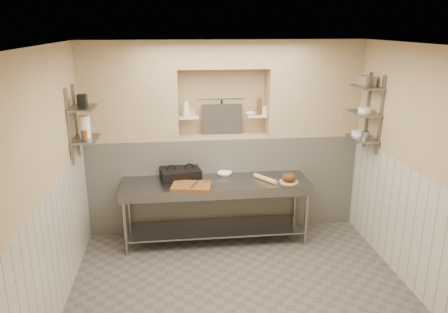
{
  "coord_description": "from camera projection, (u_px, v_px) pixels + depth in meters",
  "views": [
    {
      "loc": [
        -0.71,
        -4.49,
        3.0
      ],
      "look_at": [
        -0.08,
        0.9,
        1.35
      ],
      "focal_mm": 35.0,
      "sensor_mm": 36.0,
      "label": 1
    }
  ],
  "objects": [
    {
      "name": "bottle_soap",
      "position": [
        186.0,
        107.0,
        6.27
      ],
      "size": [
        0.11,
        0.11,
        0.28
      ],
      "primitive_type": "imported",
      "rotation": [
        0.0,
        0.0,
        -0.03
      ],
      "color": "white",
      "rests_on": "alcove_shelf_left"
    },
    {
      "name": "basket_right",
      "position": [
        366.0,
        81.0,
        5.78
      ],
      "size": [
        0.21,
        0.24,
        0.13
      ],
      "primitive_type": "cube",
      "rotation": [
        0.0,
        0.0,
        0.2
      ],
      "color": "gray",
      "rests_on": "wall_shelf_right_upper"
    },
    {
      "name": "hanging_steel",
      "position": [
        222.0,
        109.0,
        6.5
      ],
      "size": [
        0.02,
        0.02,
        0.3
      ],
      "primitive_type": "cylinder",
      "color": "black",
      "rests_on": "utensil_rail"
    },
    {
      "name": "jar_alcove",
      "position": [
        192.0,
        112.0,
        6.34
      ],
      "size": [
        0.08,
        0.08,
        0.12
      ],
      "primitive_type": "cube",
      "color": "tan",
      "rests_on": "alcove_shelf_left"
    },
    {
      "name": "bowl_right_mid",
      "position": [
        365.0,
        110.0,
        5.86
      ],
      "size": [
        0.17,
        0.17,
        0.06
      ],
      "primitive_type": "cylinder",
      "color": "white",
      "rests_on": "wall_shelf_right_mid"
    },
    {
      "name": "condiment_c",
      "position": [
        265.0,
        110.0,
        6.44
      ],
      "size": [
        0.08,
        0.08,
        0.13
      ],
      "primitive_type": "cylinder",
      "color": "white",
      "rests_on": "alcove_shelf_right"
    },
    {
      "name": "backwall_lower",
      "position": [
        223.0,
        181.0,
        6.67
      ],
      "size": [
        4.0,
        0.4,
        1.4
      ],
      "primitive_type": "cube",
      "color": "silver",
      "rests_on": "floor"
    },
    {
      "name": "wall_shelf_right_mid",
      "position": [
        364.0,
        113.0,
        5.88
      ],
      "size": [
        0.3,
        0.5,
        0.02
      ],
      "primitive_type": "cube",
      "color": "slate",
      "rests_on": "wall_right"
    },
    {
      "name": "alcove_shelf_left",
      "position": [
        189.0,
        118.0,
        6.33
      ],
      "size": [
        0.28,
        0.16,
        0.02
      ],
      "primitive_type": "cube",
      "color": "white",
      "rests_on": "backwall_lower"
    },
    {
      "name": "wall_shelf_right_lower",
      "position": [
        362.0,
        138.0,
        5.98
      ],
      "size": [
        0.3,
        0.5,
        0.02
      ],
      "primitive_type": "cube",
      "color": "slate",
      "rests_on": "wall_right"
    },
    {
      "name": "wall_right",
      "position": [
        416.0,
        169.0,
        5.03
      ],
      "size": [
        0.1,
        3.9,
        2.8
      ],
      "primitive_type": "cube",
      "color": "tan",
      "rests_on": "ground"
    },
    {
      "name": "condiment_a",
      "position": [
        259.0,
        108.0,
        6.42
      ],
      "size": [
        0.05,
        0.05,
        0.2
      ],
      "primitive_type": "cylinder",
      "color": "brown",
      "rests_on": "alcove_shelf_right"
    },
    {
      "name": "bowl_right",
      "position": [
        359.0,
        133.0,
        6.07
      ],
      "size": [
        0.2,
        0.2,
        0.06
      ],
      "primitive_type": "cylinder",
      "color": "white",
      "rests_on": "wall_shelf_right_lower"
    },
    {
      "name": "shelf_rail_left_b",
      "position": [
        69.0,
        127.0,
        5.28
      ],
      "size": [
        0.03,
        0.03,
        0.95
      ],
      "primitive_type": "cube",
      "color": "slate",
      "rests_on": "wall_left"
    },
    {
      "name": "wall_front",
      "position": [
        287.0,
        274.0,
        2.9
      ],
      "size": [
        4.0,
        0.1,
        2.8
      ],
      "primitive_type": "cube",
      "color": "tan",
      "rests_on": "ground"
    },
    {
      "name": "wall_left",
      "position": [
        48.0,
        183.0,
        4.58
      ],
      "size": [
        0.1,
        3.9,
        2.8
      ],
      "primitive_type": "cube",
      "color": "tan",
      "rests_on": "ground"
    },
    {
      "name": "jar_left",
      "position": [
        84.0,
        135.0,
        5.48
      ],
      "size": [
        0.07,
        0.07,
        0.11
      ],
      "primitive_type": "cylinder",
      "color": "brown",
      "rests_on": "wall_shelf_left_lower"
    },
    {
      "name": "floor",
      "position": [
        240.0,
        290.0,
        5.23
      ],
      "size": [
        4.0,
        3.9,
        0.1
      ],
      "primitive_type": "cube",
      "color": "#494541",
      "rests_on": "ground"
    },
    {
      "name": "condiment_b",
      "position": [
        259.0,
        107.0,
        6.4
      ],
      "size": [
        0.06,
        0.06,
        0.25
      ],
      "primitive_type": "cylinder",
      "color": "brown",
      "rests_on": "alcove_shelf_right"
    },
    {
      "name": "wall_shelf_left_upper",
      "position": [
        83.0,
        108.0,
        5.42
      ],
      "size": [
        0.3,
        0.5,
        0.03
      ],
      "primitive_type": "cube",
      "color": "slate",
      "rests_on": "wall_left"
    },
    {
      "name": "shelf_rail_left_a",
      "position": [
        76.0,
        120.0,
        5.66
      ],
      "size": [
        0.03,
        0.03,
        0.95
      ],
      "primitive_type": "cube",
      "color": "slate",
      "rests_on": "wall_left"
    },
    {
      "name": "prep_table",
      "position": [
        216.0,
        199.0,
        6.13
      ],
      "size": [
        2.6,
        0.7,
        0.9
      ],
      "color": "gray",
      "rests_on": "floor"
    },
    {
      "name": "bowl_alcove",
      "position": [
        250.0,
        114.0,
        6.41
      ],
      "size": [
        0.19,
        0.19,
        0.05
      ],
      "primitive_type": "imported",
      "rotation": [
        0.0,
        0.0,
        -0.31
      ],
      "color": "white",
      "rests_on": "alcove_shelf_right"
    },
    {
      "name": "wall_back",
      "position": [
        221.0,
        133.0,
        6.71
      ],
      "size": [
        4.0,
        0.1,
        2.8
      ],
      "primitive_type": "cube",
      "color": "tan",
      "rests_on": "ground"
    },
    {
      "name": "backwall_pillar_left",
      "position": [
        129.0,
        91.0,
        6.12
      ],
      "size": [
        1.35,
        0.4,
        1.4
      ],
      "primitive_type": "cube",
      "color": "tan",
      "rests_on": "backwall_lower"
    },
    {
      "name": "cutting_board",
      "position": [
        192.0,
        186.0,
        5.82
      ],
      "size": [
        0.58,
        0.45,
        0.05
      ],
      "primitive_type": "cube",
      "rotation": [
        0.0,
        0.0,
        -0.17
      ],
      "color": "brown",
      "rests_on": "prep_table"
    },
    {
      "name": "backwall_header",
      "position": [
        223.0,
        54.0,
        6.12
      ],
      "size": [
        1.3,
        0.4,
        0.4
      ],
      "primitive_type": "cube",
      "color": "tan",
      "rests_on": "backwall_lower"
    },
    {
      "name": "knife_blade",
      "position": [
        212.0,
        182.0,
        5.91
      ],
      "size": [
        0.25,
        0.05,
        0.01
      ],
      "primitive_type": "cube",
      "rotation": [
        0.0,
        0.0,
        -0.07
      ],
      "color": "gray",
      "rests_on": "cutting_board"
    },
    {
      "name": "alcove_shelf_right",
      "position": [
        257.0,
        116.0,
        6.44
      ],
      "size": [
        0.28,
        0.16,
        0.02
      ],
      "primitive_type": "cube",
      "color": "white",
      "rests_on": "backwall_lower"
    },
    {
      "name": "tongs",
      "position": [
        195.0,
        184.0,
        5.8
      ],
      "size": [
        0.13,
        0.25,
        0.02
      ],
      "primitive_type": "cylinder",
      "rotation": [
        1.57,
        0.0,
        -0.43
      ],
      "color": "gray",
      "rests_on": "cutting_board"
    },
    {
      "name": "panini_press",
      "position": [
        180.0,
        174.0,
        6.16
      ],
      "size": [
        0.6,
        0.48,
        0.15
      ],
      "rotation": [
        0.0,
        0.0,
        0.16
      ],
      "color": "black",
      "rests_on": "prep_table"
    },
    {
      "name": "alcove_sill",
      "position": [
        223.0,
        136.0,
        6.47
      ],
      "size": [
        1.3,
        0.4,
        0.02
      ],
      "primitive_type": "cube",
      "color": "tan",
      "rests_on": "backwall_lower"
    },
    {
      "name": "wall_shelf_right_upper",
      "position": [
        367.0,
        87.0,
        5.78
      ],
      "size": [
        0.3,
        0.5,
        0.03
      ],
      "primitive_type": "cube",
      "color": "slate",
      "rests_on": "wall_right"
    },
    {
      "name": "bread_loaf",
      "position": [
        289.0,
        177.0,
        6.02
      ],
      "size": [
        0.2,
        0.2,
        0.12
      ],
      "primitive_type": "ellipsoid",
      "color": "#4C2D19",
      "rests_on": "bread_board"
    },
    {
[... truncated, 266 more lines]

